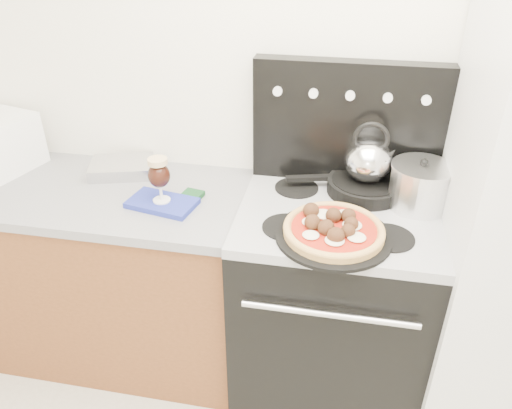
% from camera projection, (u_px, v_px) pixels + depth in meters
% --- Properties ---
extents(room_shell, '(3.52, 3.01, 2.52)m').
position_uv_depth(room_shell, '(292.00, 293.00, 1.00)').
color(room_shell, beige).
rests_on(room_shell, ground).
extents(base_cabinet, '(1.45, 0.60, 0.86)m').
position_uv_depth(base_cabinet, '(94.00, 274.00, 2.35)').
color(base_cabinet, brown).
rests_on(base_cabinet, ground).
extents(countertop, '(1.48, 0.63, 0.04)m').
position_uv_depth(countertop, '(77.00, 191.00, 2.12)').
color(countertop, gray).
rests_on(countertop, base_cabinet).
extents(stove_body, '(0.76, 0.65, 0.88)m').
position_uv_depth(stove_body, '(329.00, 306.00, 2.15)').
color(stove_body, black).
rests_on(stove_body, ground).
extents(cooktop, '(0.76, 0.65, 0.04)m').
position_uv_depth(cooktop, '(338.00, 216.00, 1.91)').
color(cooktop, '#ADADB2').
rests_on(cooktop, stove_body).
extents(backguard, '(0.76, 0.08, 0.50)m').
position_uv_depth(backguard, '(347.00, 123.00, 2.00)').
color(backguard, black).
rests_on(backguard, cooktop).
extents(foil_sheet, '(0.31, 0.26, 0.05)m').
position_uv_depth(foil_sheet, '(122.00, 167.00, 2.21)').
color(foil_sheet, silver).
rests_on(foil_sheet, countertop).
extents(oven_mitt, '(0.29, 0.20, 0.02)m').
position_uv_depth(oven_mitt, '(162.00, 203.00, 1.97)').
color(oven_mitt, '#242F9B').
rests_on(oven_mitt, countertop).
extents(beer_glass, '(0.11, 0.11, 0.19)m').
position_uv_depth(beer_glass, '(160.00, 180.00, 1.92)').
color(beer_glass, black).
rests_on(beer_glass, oven_mitt).
extents(pizza_pan, '(0.45, 0.45, 0.01)m').
position_uv_depth(pizza_pan, '(333.00, 235.00, 1.75)').
color(pizza_pan, black).
rests_on(pizza_pan, cooktop).
extents(pizza, '(0.36, 0.36, 0.05)m').
position_uv_depth(pizza, '(334.00, 228.00, 1.73)').
color(pizza, tan).
rests_on(pizza, pizza_pan).
extents(skillet, '(0.38, 0.38, 0.05)m').
position_uv_depth(skillet, '(365.00, 186.00, 2.01)').
color(skillet, '#252525').
rests_on(skillet, cooktop).
extents(tea_kettle, '(0.23, 0.23, 0.21)m').
position_uv_depth(tea_kettle, '(369.00, 157.00, 1.95)').
color(tea_kettle, silver).
rests_on(tea_kettle, skillet).
extents(stock_pot, '(0.24, 0.24, 0.16)m').
position_uv_depth(stock_pot, '(420.00, 187.00, 1.90)').
color(stock_pot, silver).
rests_on(stock_pot, cooktop).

